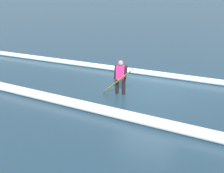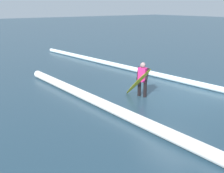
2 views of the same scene
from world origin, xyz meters
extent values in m
plane|color=#233D4E|center=(0.00, 0.00, 0.00)|extent=(151.89, 151.89, 0.00)
cylinder|color=black|center=(0.75, 0.95, 0.31)|extent=(0.14, 0.14, 0.62)
cylinder|color=black|center=(1.02, 1.02, 0.31)|extent=(0.14, 0.14, 0.62)
cube|color=#D82672|center=(0.89, 0.99, 0.91)|extent=(0.38, 0.28, 0.58)
sphere|color=gray|center=(0.89, 0.99, 1.31)|extent=(0.22, 0.22, 0.22)
cylinder|color=black|center=(0.68, 0.93, 0.91)|extent=(0.09, 0.23, 0.60)
cylinder|color=black|center=(1.10, 1.04, 0.91)|extent=(0.09, 0.16, 0.60)
ellipsoid|color=yellow|center=(0.81, 1.30, 0.67)|extent=(1.57, 0.41, 1.38)
ellipsoid|color=blue|center=(0.81, 1.30, 0.68)|extent=(1.25, 0.21, 1.11)
cylinder|color=white|center=(2.58, -1.86, 0.13)|extent=(22.64, 1.62, 0.27)
cylinder|color=white|center=(-1.78, 3.11, 0.18)|extent=(16.60, 0.37, 0.36)
camera|label=1|loc=(-4.48, 11.14, 4.35)|focal=47.68mm
camera|label=2|loc=(-7.24, 8.70, 3.61)|focal=45.62mm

